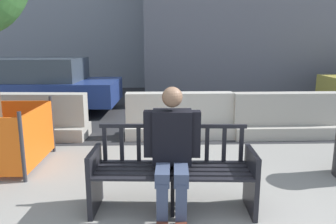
{
  "coord_description": "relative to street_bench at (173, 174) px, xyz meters",
  "views": [
    {
      "loc": [
        -0.34,
        -2.76,
        1.74
      ],
      "look_at": [
        -0.19,
        1.94,
        0.75
      ],
      "focal_mm": 35.0,
      "sensor_mm": 36.0,
      "label": 1
    }
  ],
  "objects": [
    {
      "name": "street_asphalt",
      "position": [
        0.19,
        8.23,
        -0.39
      ],
      "size": [
        120.0,
        12.0,
        0.01
      ],
      "primitive_type": "cube",
      "color": "#28282B",
      "rests_on": "ground"
    },
    {
      "name": "street_bench",
      "position": [
        0.0,
        0.0,
        0.0
      ],
      "size": [
        1.71,
        0.61,
        0.88
      ],
      "color": "black",
      "rests_on": "ground"
    },
    {
      "name": "seated_person",
      "position": [
        -0.01,
        -0.06,
        0.29
      ],
      "size": [
        0.59,
        0.74,
        1.31
      ],
      "color": "black",
      "rests_on": "ground"
    },
    {
      "name": "jersey_barrier_centre",
      "position": [
        0.26,
        2.78,
        -0.06
      ],
      "size": [
        2.01,
        0.71,
        0.84
      ],
      "color": "#ADA89E",
      "rests_on": "ground"
    },
    {
      "name": "jersey_barrier_left",
      "position": [
        -2.47,
        2.77,
        -0.06
      ],
      "size": [
        2.03,
        0.78,
        0.84
      ],
      "color": "#9E998E",
      "rests_on": "ground"
    },
    {
      "name": "jersey_barrier_right",
      "position": [
        2.25,
        2.71,
        -0.06
      ],
      "size": [
        2.01,
        0.71,
        0.84
      ],
      "color": "#9E998E",
      "rests_on": "ground"
    },
    {
      "name": "car_sedan_mid",
      "position": [
        -3.37,
        5.12,
        0.3
      ],
      "size": [
        4.56,
        2.1,
        1.38
      ],
      "color": "navy",
      "rests_on": "ground"
    }
  ]
}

